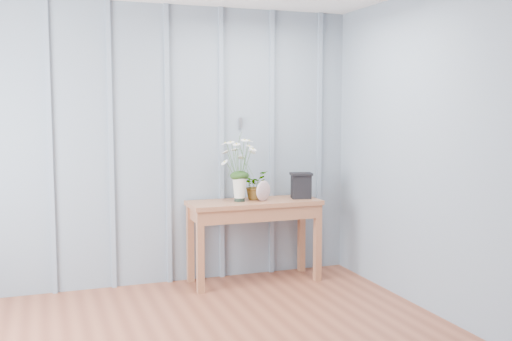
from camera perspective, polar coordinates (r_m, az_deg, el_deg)
name	(u,v)px	position (r m, az deg, el deg)	size (l,w,h in m)	color
room_shell	(169,47)	(4.09, -8.30, 11.55)	(4.00, 4.50, 2.50)	gray
sideboard	(254,213)	(5.46, -0.18, -4.07)	(1.20, 0.45, 0.75)	brown
daisy_vase	(239,160)	(5.36, -1.59, 1.02)	(0.42, 0.32, 0.60)	black
spider_plant	(254,185)	(5.50, -0.16, -1.42)	(0.24, 0.20, 0.26)	#163210
felt_disc_vessel	(263,191)	(5.40, 0.71, -1.95)	(0.19, 0.05, 0.19)	#8E5563
carved_box	(301,185)	(5.58, 4.31, -1.41)	(0.23, 0.19, 0.24)	black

